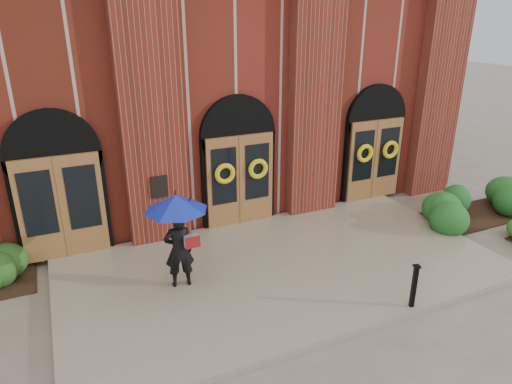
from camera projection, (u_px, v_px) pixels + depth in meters
ground at (286, 273)px, 10.56m from camera, size 90.00×90.00×0.00m
landing at (283, 267)px, 10.66m from camera, size 10.00×5.30×0.15m
church_building at (176, 75)px, 16.73m from camera, size 16.20×12.53×7.00m
man_with_umbrella at (177, 223)px, 9.33m from camera, size 1.45×1.45×2.09m
metal_post at (414, 285)px, 8.95m from camera, size 0.15×0.15×0.93m
hedge_wall_right at (472, 203)px, 13.32m from camera, size 3.45×1.38×0.89m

